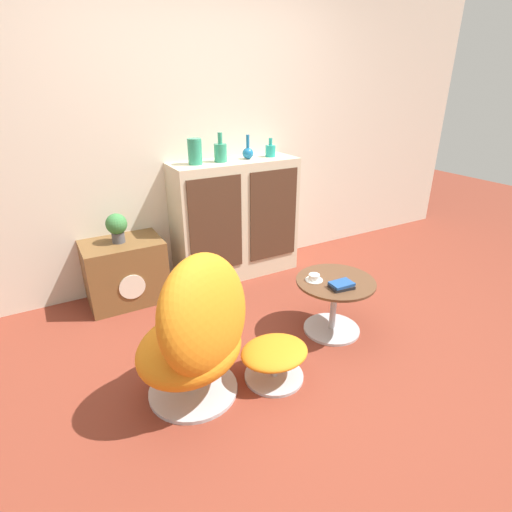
{
  "coord_description": "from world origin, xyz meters",
  "views": [
    {
      "loc": [
        -1.27,
        -1.63,
        1.7
      ],
      "look_at": [
        0.01,
        0.63,
        0.55
      ],
      "focal_mm": 28.0,
      "sensor_mm": 36.0,
      "label": 1
    }
  ],
  "objects": [
    {
      "name": "coffee_table",
      "position": [
        0.44,
        0.25,
        0.25
      ],
      "size": [
        0.56,
        0.56,
        0.41
      ],
      "color": "#B7B7BC",
      "rests_on": "ground_plane"
    },
    {
      "name": "vase_inner_left",
      "position": [
        0.14,
        1.47,
        1.15
      ],
      "size": [
        0.11,
        0.11,
        0.24
      ],
      "color": "#2D8E6B",
      "rests_on": "sideboard"
    },
    {
      "name": "tv_console",
      "position": [
        -0.76,
        1.45,
        0.26
      ],
      "size": [
        0.62,
        0.43,
        0.52
      ],
      "color": "brown",
      "rests_on": "ground_plane"
    },
    {
      "name": "ottoman",
      "position": [
        -0.2,
        0.03,
        0.16
      ],
      "size": [
        0.42,
        0.37,
        0.24
      ],
      "color": "#B7B7BC",
      "rests_on": "ground_plane"
    },
    {
      "name": "vase_rightmost",
      "position": [
        0.63,
        1.47,
        1.12
      ],
      "size": [
        0.09,
        0.09,
        0.16
      ],
      "color": "teal",
      "rests_on": "sideboard"
    },
    {
      "name": "book_stack",
      "position": [
        0.4,
        0.15,
        0.43
      ],
      "size": [
        0.17,
        0.13,
        0.04
      ],
      "color": "black",
      "rests_on": "coffee_table"
    },
    {
      "name": "teacup",
      "position": [
        0.31,
        0.33,
        0.43
      ],
      "size": [
        0.12,
        0.12,
        0.05
      ],
      "color": "white",
      "rests_on": "coffee_table"
    },
    {
      "name": "wall_back",
      "position": [
        0.0,
        1.69,
        1.3
      ],
      "size": [
        6.4,
        0.06,
        2.6
      ],
      "color": "beige",
      "rests_on": "ground_plane"
    },
    {
      "name": "egg_chair",
      "position": [
        -0.65,
        0.11,
        0.43
      ],
      "size": [
        0.86,
        0.85,
        0.92
      ],
      "color": "#B7B7BC",
      "rests_on": "ground_plane"
    },
    {
      "name": "vase_leftmost",
      "position": [
        -0.08,
        1.47,
        1.17
      ],
      "size": [
        0.11,
        0.11,
        0.2
      ],
      "color": "#2D8E6B",
      "rests_on": "sideboard"
    },
    {
      "name": "vase_inner_right",
      "position": [
        0.4,
        1.47,
        1.12
      ],
      "size": [
        0.1,
        0.1,
        0.2
      ],
      "color": "#196699",
      "rests_on": "sideboard"
    },
    {
      "name": "sideboard",
      "position": [
        0.27,
        1.46,
        0.53
      ],
      "size": [
        1.13,
        0.4,
        1.07
      ],
      "color": "beige",
      "rests_on": "ground_plane"
    },
    {
      "name": "potted_plant",
      "position": [
        -0.77,
        1.45,
        0.66
      ],
      "size": [
        0.16,
        0.16,
        0.23
      ],
      "color": "#4C4C51",
      "rests_on": "tv_console"
    },
    {
      "name": "ground_plane",
      "position": [
        0.0,
        0.0,
        0.0
      ],
      "size": [
        12.0,
        12.0,
        0.0
      ],
      "primitive_type": "plane",
      "color": "brown"
    }
  ]
}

